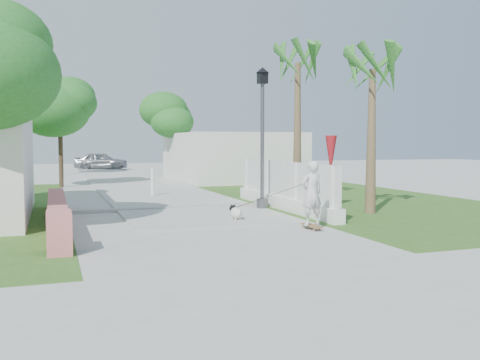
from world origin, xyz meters
name	(u,v)px	position (x,y,z in m)	size (l,w,h in m)	color
ground	(230,245)	(0.00, 0.00, 0.00)	(90.00, 90.00, 0.00)	#B7B7B2
path_strip	(117,180)	(0.00, 20.00, 0.03)	(3.20, 36.00, 0.06)	#B7B7B2
curb	(169,208)	(0.00, 6.00, 0.05)	(6.50, 0.25, 0.10)	#999993
grass_right	(336,196)	(7.00, 8.00, 0.01)	(8.00, 20.00, 0.01)	#345B1C
pink_wall	(57,215)	(-3.30, 3.55, 0.31)	(0.45, 8.20, 0.80)	#D8726F
lattice_fence	(283,192)	(3.40, 5.00, 0.54)	(0.35, 7.00, 1.50)	white
building_right	(230,157)	(6.00, 18.00, 1.30)	(6.00, 8.00, 2.60)	silver
street_lamp	(262,132)	(2.90, 5.50, 2.43)	(0.44, 0.44, 4.44)	#59595E
bollard	(152,182)	(0.20, 10.00, 0.58)	(0.14, 0.14, 1.09)	white
patio_umbrella	(331,155)	(4.80, 4.50, 1.69)	(0.36, 0.36, 2.30)	#59595E
tree_path_left	(60,105)	(-2.98, 15.98, 3.82)	(3.40, 3.40, 5.23)	#4C3826
tree_path_right	(173,118)	(3.22, 19.98, 3.49)	(3.00, 3.00, 4.79)	#4C3826
tree_path_far	(61,115)	(-2.78, 25.98, 3.82)	(3.20, 3.20, 5.17)	#4C3826
palm_far	(298,72)	(4.60, 6.50, 4.48)	(1.80, 1.80, 5.30)	brown
palm_near	(372,78)	(5.40, 3.20, 3.95)	(1.80, 1.80, 4.70)	brown
skateboarder	(273,197)	(1.82, 2.05, 0.73)	(1.61, 2.42, 1.65)	olive
dog	(236,212)	(1.15, 3.01, 0.24)	(0.32, 0.65, 0.44)	silver
parked_car	(101,161)	(0.20, 32.09, 0.68)	(1.60, 3.98, 1.36)	#9A9BA1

